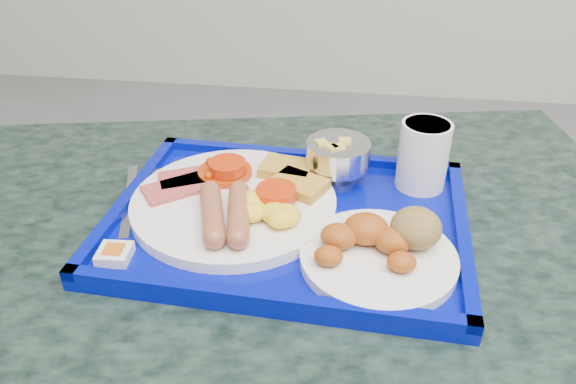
# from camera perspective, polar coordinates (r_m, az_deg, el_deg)

# --- Properties ---
(table) EXTENTS (1.22, 0.94, 0.69)m
(table) POSITION_cam_1_polar(r_m,az_deg,el_deg) (0.85, -2.75, -14.07)
(table) COLOR slate
(table) RESTS_ON floor
(tray) EXTENTS (0.48, 0.36, 0.03)m
(tray) POSITION_cam_1_polar(r_m,az_deg,el_deg) (0.75, 0.00, -2.97)
(tray) COLOR #030C96
(tray) RESTS_ON table
(main_plate) EXTENTS (0.28, 0.28, 0.04)m
(main_plate) POSITION_cam_1_polar(r_m,az_deg,el_deg) (0.76, -4.95, -0.79)
(main_plate) COLOR white
(main_plate) RESTS_ON tray
(bread_plate) EXTENTS (0.19, 0.19, 0.06)m
(bread_plate) POSITION_cam_1_polar(r_m,az_deg,el_deg) (0.67, 9.59, -5.47)
(bread_plate) COLOR white
(bread_plate) RESTS_ON tray
(fruit_bowl) EXTENTS (0.09, 0.09, 0.06)m
(fruit_bowl) POSITION_cam_1_polar(r_m,az_deg,el_deg) (0.81, 5.09, 3.74)
(fruit_bowl) COLOR silver
(fruit_bowl) RESTS_ON tray
(juice_cup) EXTENTS (0.07, 0.07, 0.10)m
(juice_cup) POSITION_cam_1_polar(r_m,az_deg,el_deg) (0.81, 13.60, 3.85)
(juice_cup) COLOR white
(juice_cup) RESTS_ON tray
(spoon) EXTENTS (0.07, 0.15, 0.01)m
(spoon) POSITION_cam_1_polar(r_m,az_deg,el_deg) (0.83, -13.38, 0.94)
(spoon) COLOR silver
(spoon) RESTS_ON tray
(knife) EXTENTS (0.07, 0.18, 0.00)m
(knife) POSITION_cam_1_polar(r_m,az_deg,el_deg) (0.81, -15.83, -0.76)
(knife) COLOR silver
(knife) RESTS_ON tray
(jam_packet) EXTENTS (0.04, 0.04, 0.02)m
(jam_packet) POSITION_cam_1_polar(r_m,az_deg,el_deg) (0.70, -17.21, -6.02)
(jam_packet) COLOR white
(jam_packet) RESTS_ON tray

